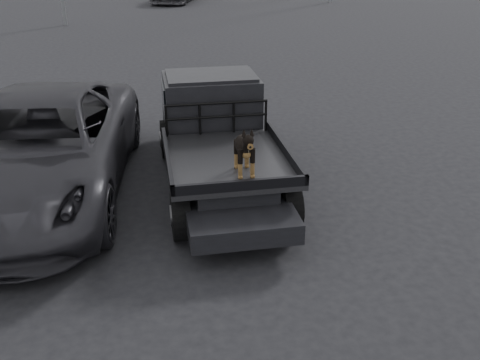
{
  "coord_description": "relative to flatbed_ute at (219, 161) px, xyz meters",
  "views": [
    {
      "loc": [
        -1.4,
        -6.83,
        4.22
      ],
      "look_at": [
        -0.22,
        -0.44,
        1.15
      ],
      "focal_mm": 40.0,
      "sensor_mm": 36.0,
      "label": 1
    }
  ],
  "objects": [
    {
      "name": "dog",
      "position": [
        0.15,
        -1.54,
        0.83
      ],
      "size": [
        0.32,
        0.6,
        0.74
      ],
      "primitive_type": null,
      "color": "black",
      "rests_on": "flatbed_ute"
    },
    {
      "name": "ground",
      "position": [
        0.18,
        -1.82,
        -0.46
      ],
      "size": [
        120.0,
        120.0,
        0.0
      ],
      "primitive_type": "plane",
      "color": "black",
      "rests_on": "ground"
    },
    {
      "name": "ute_cab",
      "position": [
        -0.0,
        0.95,
        0.9
      ],
      "size": [
        1.72,
        1.3,
        0.88
      ],
      "primitive_type": null,
      "color": "black",
      "rests_on": "flatbed_ute"
    },
    {
      "name": "parked_suv",
      "position": [
        -3.04,
        0.19,
        0.4
      ],
      "size": [
        3.48,
        6.46,
        1.72
      ],
      "primitive_type": "imported",
      "rotation": [
        0.0,
        0.0,
        -0.1
      ],
      "color": "#2A292E",
      "rests_on": "ground"
    },
    {
      "name": "flatbed_ute",
      "position": [
        0.0,
        0.0,
        0.0
      ],
      "size": [
        2.0,
        5.4,
        0.92
      ],
      "primitive_type": null,
      "color": "black",
      "rests_on": "ground"
    },
    {
      "name": "headache_rack",
      "position": [
        -0.0,
        0.2,
        0.74
      ],
      "size": [
        1.8,
        0.08,
        0.55
      ],
      "primitive_type": null,
      "color": "black",
      "rests_on": "flatbed_ute"
    }
  ]
}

